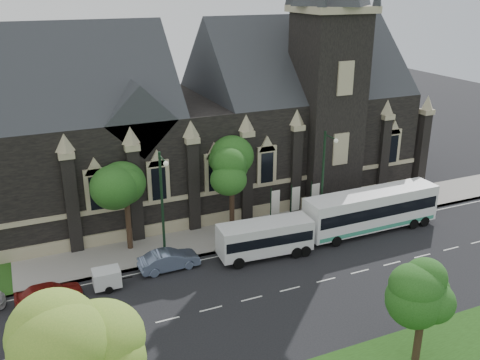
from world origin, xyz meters
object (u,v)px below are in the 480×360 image
tree_walk_left (127,183)px  tour_coach (371,210)px  street_lamp_mid (163,203)px  box_trailer (107,278)px  banner_flag_right (314,198)px  tree_walk_right (233,166)px  sedan (169,260)px  car_far_red (49,293)px  shuttle_bus (265,237)px  tree_park_near (87,339)px  banner_flag_center (294,201)px  banner_flag_left (274,205)px  tree_park_east (425,288)px  street_lamp_near (324,176)px

tree_walk_left → tour_coach: 20.81m
street_lamp_mid → box_trailer: street_lamp_mid is taller
banner_flag_right → box_trailer: bearing=-169.2°
tree_walk_right → banner_flag_right: (7.08, -1.71, -3.43)m
sedan → car_far_red: (-8.75, -1.10, -0.01)m
shuttle_bus → box_trailer: size_ratio=2.75×
shuttle_bus → tree_walk_right: bearing=97.3°
tree_park_near → shuttle_bus: 21.20m
tree_walk_left → tour_coach: (19.80, -5.19, -3.76)m
tree_park_near → banner_flag_center: tree_park_near is taller
banner_flag_left → tour_coach: banner_flag_left is taller
tree_park_near → sedan: size_ratio=1.86×
street_lamp_mid → tour_coach: bearing=-5.0°
banner_flag_right → shuttle_bus: (-6.74, -3.90, -0.72)m
tree_walk_right → tour_coach: tree_walk_right is taller
banner_flag_left → tour_coach: 8.47m
tree_park_near → street_lamp_mid: size_ratio=0.95×
car_far_red → tree_walk_left: bearing=-52.7°
banner_flag_left → car_far_red: size_ratio=0.91×
tour_coach → box_trailer: 22.85m
banner_flag_center → tree_park_east: bearing=-96.6°
banner_flag_center → shuttle_bus: bearing=-140.6°
shuttle_bus → tour_coach: bearing=6.2°
street_lamp_mid → shuttle_bus: size_ratio=1.18×
tree_park_east → tree_park_near: bearing=178.2°
banner_flag_center → street_lamp_mid: bearing=-171.2°
tree_park_east → sedan: bearing=123.2°
tour_coach → tree_walk_left: bearing=164.9°
tree_walk_left → tour_coach: bearing=-14.7°
banner_flag_left → tree_park_east: bearing=-90.3°
banner_flag_right → car_far_red: bearing=-170.4°
street_lamp_mid → box_trailer: bearing=-160.2°
banner_flag_center → shuttle_bus: (-4.74, -3.90, -0.72)m
street_lamp_mid → car_far_red: street_lamp_mid is taller
tree_park_near → street_lamp_near: size_ratio=0.95×
banner_flag_right → shuttle_bus: banner_flag_right is taller
shuttle_bus → car_far_red: 16.32m
car_far_red → tree_park_east: bearing=-128.9°
tree_park_near → tour_coach: size_ratio=0.69×
banner_flag_center → tour_coach: banner_flag_center is taller
banner_flag_center → banner_flag_right: 2.00m
tree_walk_left → banner_flag_right: (16.08, -1.70, -3.35)m
tree_park_near → street_lamp_near: 26.97m
tour_coach → banner_flag_center: bearing=148.2°
banner_flag_center → tree_walk_left: bearing=173.1°
tree_park_near → shuttle_bus: size_ratio=1.12×
street_lamp_mid → banner_flag_right: size_ratio=2.25×
box_trailer → car_far_red: (-3.93, -0.26, -0.09)m
tree_walk_left → banner_flag_right: tree_walk_left is taller
street_lamp_near → sedan: bearing=-176.3°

